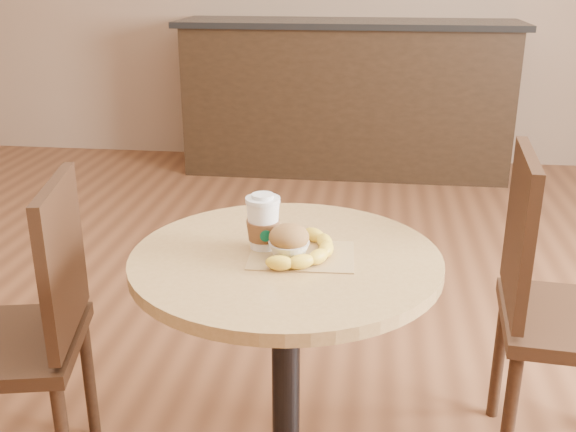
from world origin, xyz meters
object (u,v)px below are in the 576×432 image
Objects in this scene: coffee_cup at (263,224)px; muffin at (289,242)px; banana at (305,249)px; cafe_table at (286,333)px; chair_left at (27,328)px; chair_right at (556,303)px.

muffin is (0.07, -0.06, -0.02)m from coffee_cup.
coffee_cup is 0.57× the size of banana.
cafe_table is at bearing 110.34° from muffin.
banana is (0.74, -0.04, 0.29)m from chair_left.
banana is (0.05, -0.01, 0.23)m from cafe_table.
muffin is (-0.69, -0.35, 0.29)m from chair_right.
coffee_cup is (-0.06, 0.03, 0.27)m from cafe_table.
chair_right reaches higher than muffin.
muffin reaches higher than banana.
chair_right is at bearing 26.44° from muffin.
chair_left is at bearing 161.42° from coffee_cup.
cafe_table is 0.25m from muffin.
chair_right is 6.83× the size of coffee_cup.
chair_right reaches higher than banana.
coffee_cup is 0.12m from banana.
coffee_cup reaches higher than banana.
chair_left reaches higher than cafe_table.
chair_left is at bearing 177.34° from cafe_table.
cafe_table is 0.23m from banana.
coffee_cup is at bearing 115.40° from chair_right.
chair_right is 0.83m from muffin.
coffee_cup is at bearing 139.28° from muffin.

